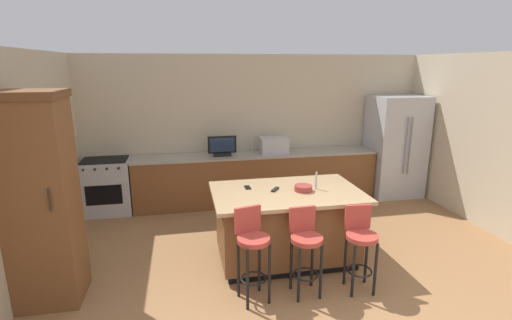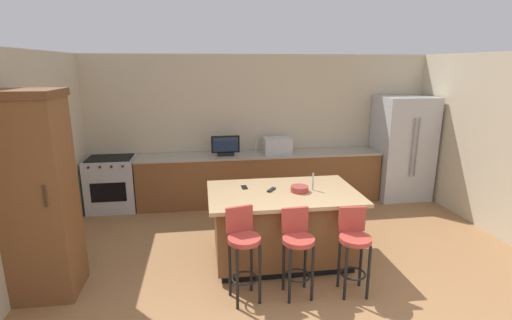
% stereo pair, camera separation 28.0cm
% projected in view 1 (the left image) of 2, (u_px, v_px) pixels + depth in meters
% --- Properties ---
extents(wall_back, '(6.67, 0.12, 2.60)m').
position_uv_depth(wall_back, '(257.00, 127.00, 6.87)').
color(wall_back, beige).
rests_on(wall_back, ground_plane).
extents(wall_left, '(0.12, 4.49, 2.60)m').
position_uv_depth(wall_left, '(27.00, 164.00, 4.33)').
color(wall_left, beige).
rests_on(wall_left, ground_plane).
extents(wall_right, '(0.12, 4.49, 2.60)m').
position_uv_depth(wall_right, '(491.00, 143.00, 5.53)').
color(wall_right, beige).
rests_on(wall_right, ground_plane).
extents(counter_back, '(4.30, 0.62, 0.90)m').
position_uv_depth(counter_back, '(257.00, 178.00, 6.71)').
color(counter_back, brown).
rests_on(counter_back, ground_plane).
extents(kitchen_island, '(1.83, 1.15, 0.91)m').
position_uv_depth(kitchen_island, '(286.00, 224.00, 4.71)').
color(kitchen_island, black).
rests_on(kitchen_island, ground_plane).
extents(refrigerator, '(0.94, 0.81, 1.87)m').
position_uv_depth(refrigerator, '(395.00, 146.00, 7.01)').
color(refrigerator, '#B7BABF').
rests_on(refrigerator, ground_plane).
extents(range_oven, '(0.80, 0.63, 0.92)m').
position_uv_depth(range_oven, '(107.00, 186.00, 6.22)').
color(range_oven, '#B7BABF').
rests_on(range_oven, ground_plane).
extents(cabinet_tower, '(0.67, 0.62, 2.19)m').
position_uv_depth(cabinet_tower, '(40.00, 197.00, 3.73)').
color(cabinet_tower, brown).
rests_on(cabinet_tower, ground_plane).
extents(microwave, '(0.48, 0.36, 0.27)m').
position_uv_depth(microwave, '(273.00, 145.00, 6.62)').
color(microwave, '#B7BABF').
rests_on(microwave, counter_back).
extents(tv_monitor, '(0.49, 0.16, 0.34)m').
position_uv_depth(tv_monitor, '(222.00, 147.00, 6.39)').
color(tv_monitor, black).
rests_on(tv_monitor, counter_back).
extents(sink_faucet_back, '(0.02, 0.02, 0.24)m').
position_uv_depth(sink_faucet_back, '(252.00, 146.00, 6.65)').
color(sink_faucet_back, '#B2B2B7').
rests_on(sink_faucet_back, counter_back).
extents(sink_faucet_island, '(0.02, 0.02, 0.22)m').
position_uv_depth(sink_faucet_island, '(316.00, 181.00, 4.64)').
color(sink_faucet_island, '#B2B2B7').
rests_on(sink_faucet_island, kitchen_island).
extents(bar_stool_left, '(0.35, 0.37, 1.00)m').
position_uv_depth(bar_stool_left, '(252.00, 246.00, 3.85)').
color(bar_stool_left, '#B23D33').
rests_on(bar_stool_left, ground_plane).
extents(bar_stool_center, '(0.34, 0.34, 0.95)m').
position_uv_depth(bar_stool_center, '(305.00, 244.00, 3.97)').
color(bar_stool_center, '#B23D33').
rests_on(bar_stool_center, ground_plane).
extents(bar_stool_right, '(0.34, 0.35, 0.94)m').
position_uv_depth(bar_stool_right, '(360.00, 242.00, 4.05)').
color(bar_stool_right, '#B23D33').
rests_on(bar_stool_right, ground_plane).
extents(fruit_bowl, '(0.22, 0.22, 0.07)m').
position_uv_depth(fruit_bowl, '(303.00, 188.00, 4.59)').
color(fruit_bowl, '#993833').
rests_on(fruit_bowl, kitchen_island).
extents(cell_phone, '(0.08, 0.15, 0.01)m').
position_uv_depth(cell_phone, '(247.00, 187.00, 4.71)').
color(cell_phone, black).
rests_on(cell_phone, kitchen_island).
extents(tv_remote, '(0.14, 0.16, 0.02)m').
position_uv_depth(tv_remote, '(275.00, 189.00, 4.62)').
color(tv_remote, black).
rests_on(tv_remote, kitchen_island).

